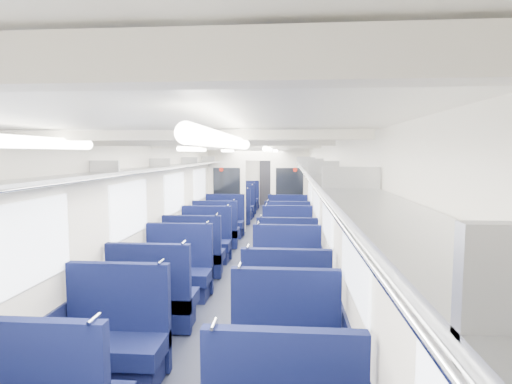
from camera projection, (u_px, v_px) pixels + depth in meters
name	position (u px, v px, depth m)	size (l,w,h in m)	color
floor	(248.00, 258.00, 8.70)	(2.80, 18.00, 0.01)	black
ceiling	(248.00, 146.00, 8.48)	(2.80, 18.00, 0.01)	white
wall_left	(182.00, 202.00, 8.70)	(0.02, 18.00, 2.35)	beige
dado_left	(183.00, 240.00, 8.78)	(0.03, 17.90, 0.70)	black
wall_right	(315.00, 203.00, 8.48)	(0.02, 18.00, 2.35)	beige
dado_right	(314.00, 243.00, 8.56)	(0.03, 17.90, 0.70)	black
wall_far	(269.00, 177.00, 17.52)	(2.80, 0.02, 2.35)	beige
luggage_rack_left	(190.00, 164.00, 8.61)	(0.36, 17.40, 0.18)	#B2B5BA
luggage_rack_right	(307.00, 164.00, 8.42)	(0.36, 17.40, 0.18)	#B2B5BA
windows	(245.00, 193.00, 8.11)	(2.78, 15.60, 0.75)	white
ceiling_fittings	(246.00, 149.00, 8.23)	(2.70, 16.06, 0.11)	silver
end_door	(269.00, 182.00, 17.48)	(0.75, 0.06, 2.00)	black
bulkhead	(258.00, 188.00, 11.49)	(2.80, 0.10, 2.35)	silver
seat_6	(114.00, 344.00, 3.99)	(1.03, 0.57, 1.15)	#0B1239
seat_7	(285.00, 354.00, 3.79)	(1.03, 0.57, 1.15)	#0B1239
seat_8	(153.00, 301.00, 5.15)	(1.03, 0.57, 1.15)	#0B1239
seat_9	(286.00, 310.00, 4.87)	(1.03, 0.57, 1.15)	#0B1239
seat_10	(178.00, 274.00, 6.29)	(1.03, 0.57, 1.15)	#0B1239
seat_11	(287.00, 277.00, 6.16)	(1.03, 0.57, 1.15)	#0B1239
seat_12	(194.00, 257.00, 7.37)	(1.03, 0.57, 1.15)	#0B1239
seat_13	(287.00, 260.00, 7.14)	(1.03, 0.57, 1.15)	#0B1239
seat_14	(206.00, 244.00, 8.39)	(1.03, 0.57, 1.15)	#0B1239
seat_15	(287.00, 243.00, 8.46)	(1.03, 0.57, 1.15)	#0B1239
seat_16	(216.00, 233.00, 9.60)	(1.03, 0.57, 1.15)	#0B1239
seat_17	(287.00, 234.00, 9.49)	(1.03, 0.57, 1.15)	#0B1239
seat_18	(224.00, 224.00, 10.84)	(1.03, 0.57, 1.15)	#0B1239
seat_19	(288.00, 225.00, 10.69)	(1.03, 0.57, 1.15)	#0B1239
seat_20	(234.00, 213.00, 12.80)	(1.03, 0.57, 1.15)	#0B1239
seat_21	(288.00, 214.00, 12.62)	(1.03, 0.57, 1.15)	#0B1239
seat_22	(239.00, 208.00, 13.94)	(1.03, 0.57, 1.15)	#0B1239
seat_23	(288.00, 208.00, 13.90)	(1.03, 0.57, 1.15)	#0B1239
seat_24	(242.00, 204.00, 15.05)	(1.03, 0.57, 1.15)	#0B1239
seat_25	(288.00, 205.00, 14.88)	(1.03, 0.57, 1.15)	#0B1239
seat_26	(246.00, 200.00, 16.20)	(1.03, 0.57, 1.15)	#0B1239
seat_27	(288.00, 201.00, 16.06)	(1.03, 0.57, 1.15)	#0B1239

